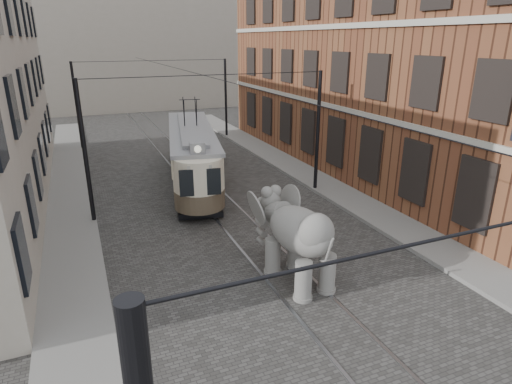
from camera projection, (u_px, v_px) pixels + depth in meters
name	position (u px, v px, depth m)	size (l,w,h in m)	color
ground	(272.00, 261.00, 15.18)	(120.00, 120.00, 0.00)	#42403D
tram_rails	(272.00, 261.00, 15.18)	(1.54, 80.00, 0.02)	slate
sidewalk_right	(407.00, 231.00, 17.34)	(2.00, 60.00, 0.15)	slate
sidewalk_left	(74.00, 300.00, 12.79)	(2.00, 60.00, 0.15)	slate
brick_building	(380.00, 64.00, 24.99)	(8.00, 26.00, 12.00)	brown
distant_block	(122.00, 43.00, 47.58)	(28.00, 10.00, 14.00)	#9E9482
catenary	(220.00, 148.00, 18.45)	(11.00, 30.20, 6.00)	black
tram	(192.00, 141.00, 22.97)	(2.33, 11.30, 4.48)	beige
elephant	(300.00, 243.00, 13.45)	(2.50, 4.53, 2.77)	slate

